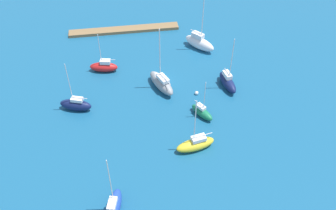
% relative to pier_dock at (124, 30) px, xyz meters
% --- Properties ---
extents(water, '(160.00, 160.00, 0.00)m').
position_rel_pier_dock_xyz_m(water, '(-5.99, 19.20, -0.34)').
color(water, '#19567F').
rests_on(water, ground).
extents(pier_dock, '(24.58, 2.44, 0.67)m').
position_rel_pier_dock_xyz_m(pier_dock, '(0.00, 0.00, 0.00)').
color(pier_dock, olive).
rests_on(pier_dock, ground).
extents(sailboat_navy_east_end, '(5.94, 3.48, 9.88)m').
position_rel_pier_dock_xyz_m(sailboat_navy_east_end, '(9.83, 24.46, 0.82)').
color(sailboat_navy_east_end, '#141E4C').
rests_on(sailboat_navy_east_end, water).
extents(sailboat_yellow_far_north, '(6.58, 3.30, 10.30)m').
position_rel_pier_dock_xyz_m(sailboat_yellow_far_north, '(-9.03, 36.28, 0.70)').
color(sailboat_yellow_far_north, yellow).
rests_on(sailboat_yellow_far_north, water).
extents(sailboat_red_off_beacon, '(5.73, 2.93, 8.41)m').
position_rel_pier_dock_xyz_m(sailboat_red_off_beacon, '(4.77, 14.10, 0.73)').
color(sailboat_red_off_beacon, red).
rests_on(sailboat_red_off_beacon, water).
extents(sailboat_blue_west_end, '(3.17, 5.79, 10.63)m').
position_rel_pier_dock_xyz_m(sailboat_blue_west_end, '(4.09, 45.63, 0.84)').
color(sailboat_blue_west_end, '#2347B2').
rests_on(sailboat_blue_west_end, water).
extents(sailboat_white_by_breakwater, '(6.34, 6.78, 13.35)m').
position_rel_pier_dock_xyz_m(sailboat_white_by_breakwater, '(-15.36, 9.13, 1.12)').
color(sailboat_white_by_breakwater, white).
rests_on(sailboat_white_by_breakwater, water).
extents(sailboat_green_near_pier, '(3.82, 4.83, 7.61)m').
position_rel_pier_dock_xyz_m(sailboat_green_near_pier, '(-11.61, 29.21, 0.55)').
color(sailboat_green_near_pier, '#19724C').
rests_on(sailboat_green_near_pier, water).
extents(sailboat_gray_center_basin, '(4.95, 7.73, 12.56)m').
position_rel_pier_dock_xyz_m(sailboat_gray_center_basin, '(-5.69, 20.96, 1.00)').
color(sailboat_gray_center_basin, gray).
rests_on(sailboat_gray_center_basin, water).
extents(sailboat_navy_inner_mooring, '(2.83, 6.35, 10.72)m').
position_rel_pier_dock_xyz_m(sailboat_navy_inner_mooring, '(-17.96, 22.28, 0.84)').
color(sailboat_navy_inner_mooring, '#141E4C').
rests_on(sailboat_navy_inner_mooring, water).
extents(mooring_buoy_white, '(0.69, 0.69, 0.69)m').
position_rel_pier_dock_xyz_m(mooring_buoy_white, '(-11.84, 23.63, 0.01)').
color(mooring_buoy_white, white).
rests_on(mooring_buoy_white, water).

